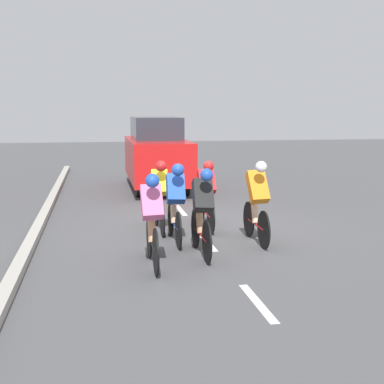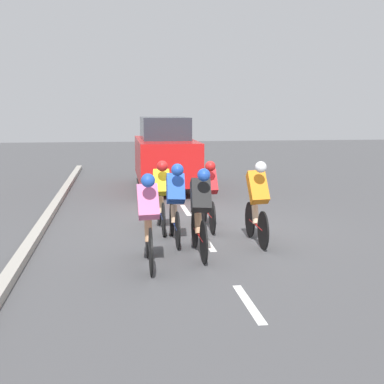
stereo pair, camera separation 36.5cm
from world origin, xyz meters
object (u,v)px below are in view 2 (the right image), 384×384
cyclist_pink (148,218)px  support_car (165,153)px  cyclist_red (208,193)px  cyclist_black (200,211)px  cyclist_yellow (161,194)px  cyclist_blue (175,201)px  cyclist_orange (257,201)px

cyclist_pink → support_car: bearing=-96.8°
cyclist_red → cyclist_black: bearing=76.5°
cyclist_yellow → cyclist_blue: cyclist_blue is taller
cyclist_blue → support_car: size_ratio=0.37×
cyclist_blue → cyclist_black: cyclist_black is taller
support_car → cyclist_red: bearing=93.8°
cyclist_black → support_car: 7.76m
cyclist_yellow → cyclist_pink: size_ratio=0.99×
cyclist_pink → cyclist_black: bearing=-150.8°
cyclist_black → cyclist_pink: (0.89, 0.50, -0.00)m
cyclist_yellow → cyclist_red: 0.97m
cyclist_orange → cyclist_red: size_ratio=0.96×
cyclist_blue → cyclist_black: size_ratio=0.98×
cyclist_yellow → cyclist_pink: cyclist_pink is taller
cyclist_yellow → cyclist_red: cyclist_yellow is taller
cyclist_red → cyclist_blue: bearing=52.7°
cyclist_blue → cyclist_pink: (0.58, 1.45, -0.01)m
cyclist_yellow → cyclist_blue: 1.00m
cyclist_red → cyclist_black: (0.48, 1.99, 0.03)m
cyclist_yellow → support_car: 5.86m
cyclist_yellow → cyclist_black: cyclist_black is taller
cyclist_blue → cyclist_black: 1.01m
cyclist_pink → support_car: size_ratio=0.38×
cyclist_black → cyclist_pink: bearing=29.2°
cyclist_yellow → cyclist_pink: (0.40, 2.44, 0.01)m
cyclist_yellow → cyclist_black: bearing=104.2°
cyclist_red → support_car: bearing=-86.2°
cyclist_blue → cyclist_pink: 1.56m
cyclist_orange → support_car: bearing=-81.5°
cyclist_red → cyclist_pink: bearing=61.2°
cyclist_black → support_car: (-0.10, -7.76, 0.32)m
cyclist_red → cyclist_black: size_ratio=0.99×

